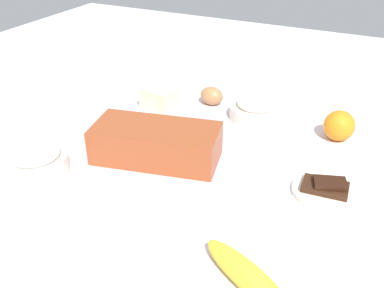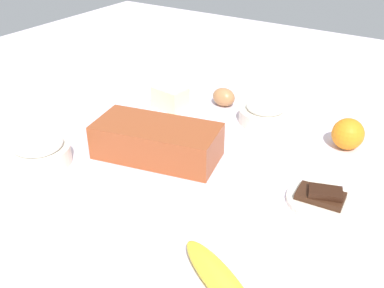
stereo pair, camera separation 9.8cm
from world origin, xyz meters
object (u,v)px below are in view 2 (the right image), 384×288
(sugar_bowl, at_px, (39,151))
(chocolate_plate, at_px, (321,198))
(banana, at_px, (220,280))
(loaf_pan, at_px, (157,140))
(egg_near_butter, at_px, (224,97))
(orange_fruit, at_px, (348,134))
(flour_bowl, at_px, (265,112))
(butter_block, at_px, (170,98))

(sugar_bowl, bearing_deg, chocolate_plate, 19.15)
(sugar_bowl, xyz_separation_m, banana, (0.51, -0.10, -0.01))
(loaf_pan, xyz_separation_m, egg_near_butter, (-0.01, 0.32, -0.02))
(orange_fruit, xyz_separation_m, chocolate_plate, (0.02, -0.24, -0.03))
(flour_bowl, xyz_separation_m, sugar_bowl, (-0.34, -0.46, 0.00))
(loaf_pan, height_order, sugar_bowl, loaf_pan)
(flour_bowl, bearing_deg, banana, -72.17)
(flour_bowl, relative_size, sugar_bowl, 1.02)
(loaf_pan, bearing_deg, banana, -52.26)
(orange_fruit, distance_m, butter_block, 0.48)
(sugar_bowl, relative_size, orange_fruit, 1.80)
(sugar_bowl, height_order, egg_near_butter, sugar_bowl)
(banana, xyz_separation_m, egg_near_butter, (-0.32, 0.59, 0.01))
(loaf_pan, height_order, chocolate_plate, loaf_pan)
(flour_bowl, xyz_separation_m, orange_fruit, (0.22, -0.02, 0.01))
(sugar_bowl, relative_size, banana, 0.71)
(sugar_bowl, distance_m, egg_near_butter, 0.53)
(banana, distance_m, egg_near_butter, 0.67)
(banana, height_order, egg_near_butter, egg_near_butter)
(banana, relative_size, orange_fruit, 2.54)
(chocolate_plate, bearing_deg, loaf_pan, -174.70)
(chocolate_plate, bearing_deg, orange_fruit, 94.53)
(butter_block, height_order, chocolate_plate, butter_block)
(flour_bowl, height_order, egg_near_butter, flour_bowl)
(banana, bearing_deg, sugar_bowl, 169.22)
(sugar_bowl, height_order, orange_fruit, orange_fruit)
(chocolate_plate, bearing_deg, egg_near_butter, 142.68)
(loaf_pan, height_order, flour_bowl, loaf_pan)
(loaf_pan, height_order, orange_fruit, loaf_pan)
(banana, distance_m, butter_block, 0.66)
(sugar_bowl, xyz_separation_m, egg_near_butter, (0.19, 0.49, -0.01))
(sugar_bowl, bearing_deg, butter_block, 79.16)
(loaf_pan, xyz_separation_m, butter_block, (-0.13, 0.23, -0.01))
(sugar_bowl, height_order, banana, sugar_bowl)
(butter_block, bearing_deg, flour_bowl, 13.51)
(banana, height_order, orange_fruit, orange_fruit)
(flour_bowl, distance_m, orange_fruit, 0.22)
(egg_near_butter, bearing_deg, banana, -61.39)
(loaf_pan, distance_m, chocolate_plate, 0.38)
(orange_fruit, distance_m, chocolate_plate, 0.24)
(loaf_pan, height_order, egg_near_butter, loaf_pan)
(sugar_bowl, relative_size, butter_block, 1.50)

